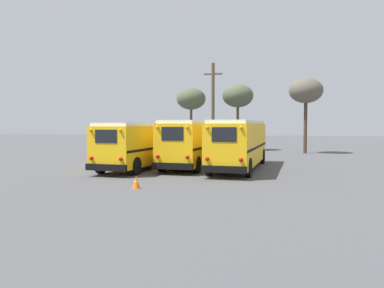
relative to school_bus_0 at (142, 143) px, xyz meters
The scene contains 9 objects.
ground_plane 3.62m from the school_bus_0, 11.79° to the left, with size 160.00×160.00×0.00m, color #4C4C4F.
school_bus_0 is the anchor object (origin of this frame).
school_bus_1 3.62m from the school_bus_0, 29.13° to the left, with size 2.73×9.93×3.14m.
school_bus_2 6.40m from the school_bus_0, ahead, with size 2.87×10.43×3.13m.
utility_pole 13.05m from the school_bus_0, 79.04° to the left, with size 1.80×0.32×8.81m.
bare_tree_0 17.40m from the school_bus_0, 92.83° to the left, with size 3.20×3.20×6.94m.
bare_tree_1 20.05m from the school_bus_0, 54.92° to the left, with size 3.33×3.33×7.53m.
bare_tree_2 19.80m from the school_bus_0, 77.80° to the left, with size 3.45×3.45×7.41m.
traffic_cone 8.18m from the school_bus_0, 70.70° to the right, with size 0.36×0.36×0.57m.
Camera 1 is at (5.90, -23.88, 2.85)m, focal length 35.00 mm.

